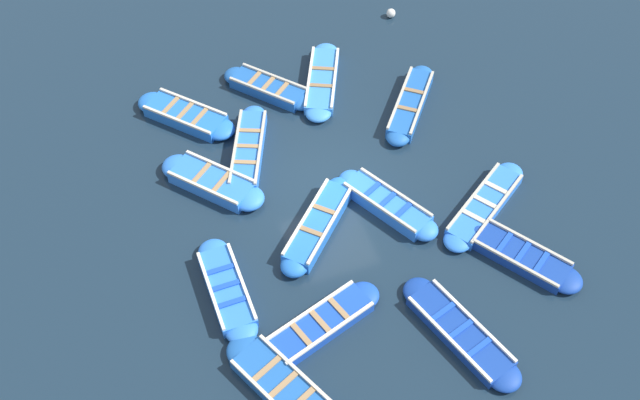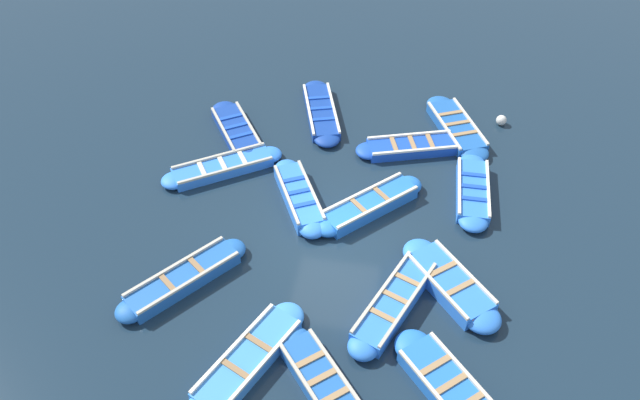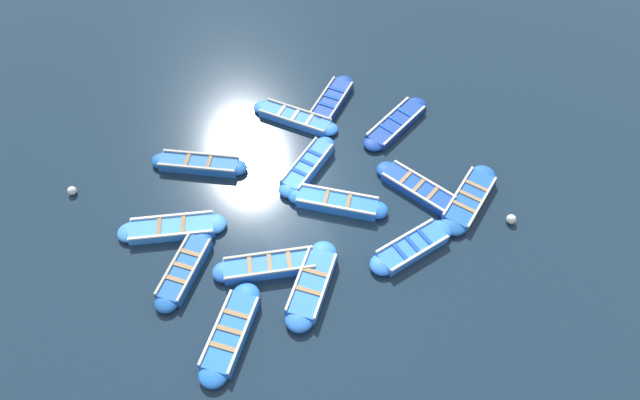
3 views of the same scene
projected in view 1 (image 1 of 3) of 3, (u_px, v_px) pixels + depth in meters
The scene contains 17 objects.
ground_plane at pixel (330, 191), 21.38m from camera, with size 120.00×120.00×0.00m, color #162838.
boat_stern_in at pixel (268, 88), 23.86m from camera, with size 2.71×2.96×0.42m.
boat_outer_right at pixel (521, 256), 19.75m from camera, with size 2.61×3.31×0.37m.
boat_centre at pixel (318, 225), 20.36m from camera, with size 3.11×3.15×0.45m.
boat_near_quay at pixel (410, 104), 23.38m from camera, with size 2.89×3.39×0.43m.
boat_end_of_row at pixel (248, 151), 22.10m from camera, with size 2.14×3.78×0.46m.
boat_bow_out at pixel (322, 81), 24.10m from camera, with size 2.31×3.76×0.39m.
boat_far_corner at pixel (227, 289), 19.07m from camera, with size 0.96×3.36×0.41m.
boat_mid_row at pixel (212, 182), 21.32m from camera, with size 2.89×3.13×0.47m.
boat_inner_gap at pixel (186, 116), 23.06m from camera, with size 2.97×3.14×0.44m.
boat_broadside at pixel (284, 388), 17.38m from camera, with size 2.40×3.67×0.39m.
boat_alongside at pixel (387, 204), 20.81m from camera, with size 2.25×3.33×0.46m.
boat_outer_left at pixel (320, 325), 18.44m from camera, with size 3.67×1.91×0.37m.
boat_drifting at pixel (460, 332), 18.32m from camera, with size 1.96×3.88×0.36m.
boat_tucked at pixel (484, 205), 20.84m from camera, with size 3.58×2.76×0.36m.
buoy_orange_near at pixel (391, 13), 26.36m from camera, with size 0.32×0.32×0.32m, color silver.
buoy_yellow_far at pixel (183, 162), 21.85m from camera, with size 0.36×0.36×0.36m, color #E05119.
Camera 1 is at (4.88, 12.86, 16.38)m, focal length 42.00 mm.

